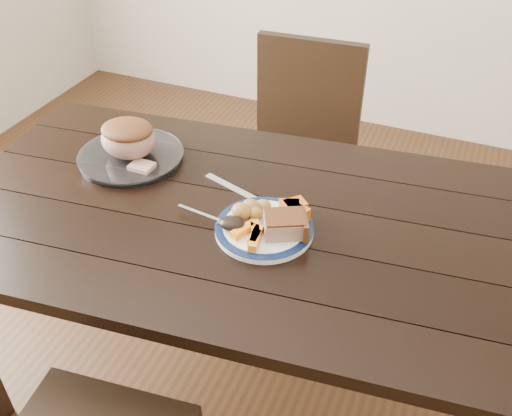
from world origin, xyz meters
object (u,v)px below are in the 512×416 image
at_px(dining_table, 233,237).
at_px(pork_slice, 285,225).
at_px(serving_platter, 131,157).
at_px(carving_knife, 263,202).
at_px(chair_far, 299,148).
at_px(roast_joint, 129,139).
at_px(dinner_plate, 264,229).
at_px(fork, 210,217).

distance_m(dining_table, pork_slice, 0.22).
bearing_deg(serving_platter, carving_knife, -6.56).
height_order(chair_far, pork_slice, chair_far).
distance_m(chair_far, roast_joint, 0.77).
relative_size(dining_table, dinner_plate, 6.48).
xyz_separation_m(dining_table, fork, (-0.03, -0.07, 0.11)).
xyz_separation_m(dinner_plate, pork_slice, (0.06, -0.00, 0.04)).
height_order(dinner_plate, roast_joint, roast_joint).
bearing_deg(carving_knife, fork, -108.59).
bearing_deg(serving_platter, pork_slice, -16.37).
height_order(dining_table, fork, fork).
bearing_deg(pork_slice, dining_table, 164.05).
height_order(dining_table, carving_knife, carving_knife).
bearing_deg(dinner_plate, chair_far, 101.85).
xyz_separation_m(chair_far, carving_knife, (0.12, -0.67, 0.23)).
relative_size(dinner_plate, carving_knife, 0.84).
xyz_separation_m(dining_table, carving_knife, (0.07, 0.07, 0.10)).
bearing_deg(dining_table, pork_slice, -15.95).
bearing_deg(dinner_plate, serving_platter, 162.38).
bearing_deg(dinner_plate, carving_knife, 113.10).
bearing_deg(fork, serving_platter, 160.17).
height_order(serving_platter, pork_slice, pork_slice).
xyz_separation_m(pork_slice, fork, (-0.20, -0.02, -0.02)).
distance_m(serving_platter, roast_joint, 0.06).
bearing_deg(fork, chair_far, 98.52).
bearing_deg(fork, roast_joint, 160.17).
xyz_separation_m(roast_joint, carving_knife, (0.47, -0.05, -0.07)).
bearing_deg(dining_table, chair_far, 93.92).
relative_size(chair_far, fork, 5.21).
bearing_deg(carving_knife, roast_joint, -168.60).
bearing_deg(serving_platter, dining_table, -16.55).
bearing_deg(dinner_plate, fork, -170.39).
xyz_separation_m(dinner_plate, fork, (-0.15, -0.02, 0.01)).
distance_m(dinner_plate, carving_knife, 0.12).
xyz_separation_m(chair_far, roast_joint, (-0.35, -0.62, 0.30)).
distance_m(serving_platter, carving_knife, 0.47).
bearing_deg(pork_slice, roast_joint, 163.63).
bearing_deg(chair_far, roast_joint, 56.98).
xyz_separation_m(serving_platter, pork_slice, (0.57, -0.17, 0.04)).
distance_m(serving_platter, pork_slice, 0.60).
distance_m(dinner_plate, roast_joint, 0.54).
bearing_deg(dining_table, carving_knife, 44.27).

